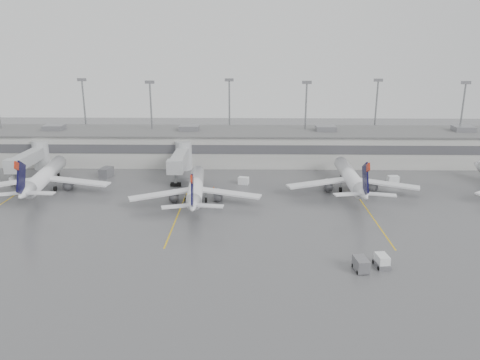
{
  "coord_description": "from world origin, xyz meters",
  "views": [
    {
      "loc": [
        -4.8,
        -60.68,
        30.18
      ],
      "look_at": [
        -6.32,
        24.0,
        5.0
      ],
      "focal_mm": 35.0,
      "sensor_mm": 36.0,
      "label": 1
    }
  ],
  "objects_px": {
    "jet_mid_right": "(351,177)",
    "jet_mid_left": "(196,188)",
    "jet_far_left": "(44,177)",
    "baggage_tug": "(382,262)"
  },
  "relations": [
    {
      "from": "jet_mid_right",
      "to": "jet_mid_left",
      "type": "bearing_deg",
      "value": -166.51
    },
    {
      "from": "jet_mid_left",
      "to": "jet_mid_right",
      "type": "bearing_deg",
      "value": 8.7
    },
    {
      "from": "jet_far_left",
      "to": "jet_mid_right",
      "type": "xyz_separation_m",
      "value": [
        63.95,
        0.76,
        -0.09
      ]
    },
    {
      "from": "jet_far_left",
      "to": "jet_mid_right",
      "type": "height_order",
      "value": "jet_far_left"
    },
    {
      "from": "jet_mid_left",
      "to": "jet_mid_right",
      "type": "xyz_separation_m",
      "value": [
        31.55,
        7.03,
        0.18
      ]
    },
    {
      "from": "jet_far_left",
      "to": "jet_mid_left",
      "type": "bearing_deg",
      "value": -18.31
    },
    {
      "from": "baggage_tug",
      "to": "jet_mid_left",
      "type": "bearing_deg",
      "value": 130.41
    },
    {
      "from": "jet_mid_right",
      "to": "baggage_tug",
      "type": "bearing_deg",
      "value": -93.57
    },
    {
      "from": "baggage_tug",
      "to": "jet_mid_right",
      "type": "bearing_deg",
      "value": 79.02
    },
    {
      "from": "jet_mid_right",
      "to": "baggage_tug",
      "type": "distance_m",
      "value": 34.24
    }
  ]
}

